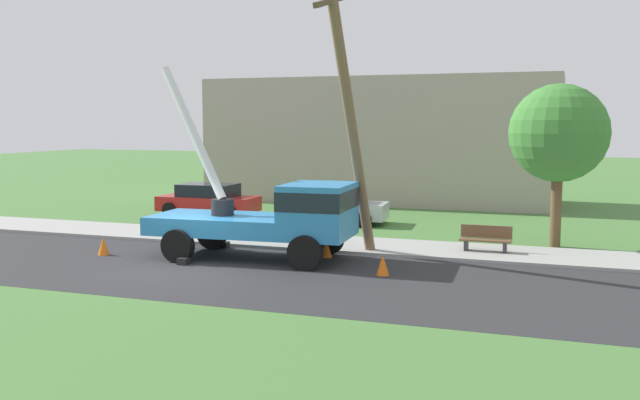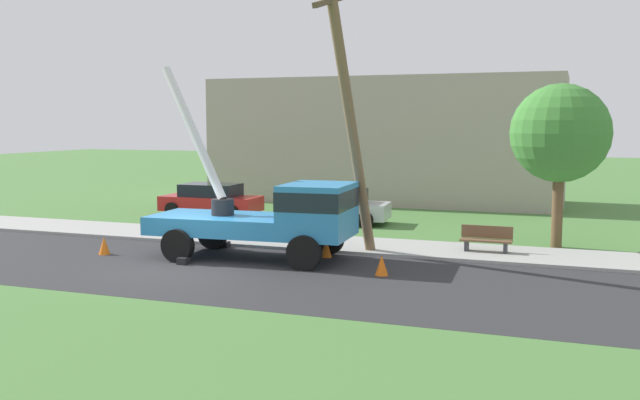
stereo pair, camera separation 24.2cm
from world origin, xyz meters
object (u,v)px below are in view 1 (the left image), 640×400
object	(u,v)px
traffic_cone_ahead	(383,265)
utility_truck	(277,214)
roadside_tree_near	(559,134)
parked_sedan_red	(208,200)
leaning_utility_pole	(349,112)
traffic_cone_curbside	(326,248)
traffic_cone_behind	(103,246)
parked_sedan_silver	(333,206)
park_bench	(486,240)

from	to	relation	value
traffic_cone_ahead	utility_truck	bearing A→B (deg)	163.59
roadside_tree_near	parked_sedan_red	bearing A→B (deg)	167.92
leaning_utility_pole	traffic_cone_curbside	bearing A→B (deg)	175.00
traffic_cone_ahead	parked_sedan_red	xyz separation A→B (m)	(-10.41, 9.35, 0.43)
traffic_cone_behind	parked_sedan_silver	world-z (taller)	parked_sedan_silver
utility_truck	parked_sedan_silver	distance (m)	7.99
leaning_utility_pole	traffic_cone_behind	bearing A→B (deg)	-165.56
leaning_utility_pole	parked_sedan_silver	bearing A→B (deg)	111.98
utility_truck	leaning_utility_pole	distance (m)	3.75
utility_truck	park_bench	bearing A→B (deg)	27.56
traffic_cone_behind	parked_sedan_red	world-z (taller)	parked_sedan_red
traffic_cone_behind	traffic_cone_curbside	size ratio (longest dim) A/B	1.00
parked_sedan_silver	parked_sedan_red	bearing A→B (deg)	176.31
traffic_cone_behind	roadside_tree_near	size ratio (longest dim) A/B	0.10
traffic_cone_ahead	traffic_cone_curbside	bearing A→B (deg)	139.88
traffic_cone_behind	roadside_tree_near	distance (m)	15.16
traffic_cone_curbside	roadside_tree_near	bearing A→B (deg)	32.72
park_bench	roadside_tree_near	xyz separation A→B (m)	(2.04, 2.10, 3.31)
parked_sedan_red	parked_sedan_silver	xyz separation A→B (m)	(5.99, -0.39, 0.00)
parked_sedan_silver	park_bench	distance (m)	8.29
parked_sedan_red	utility_truck	bearing A→B (deg)	-50.47
leaning_utility_pole	traffic_cone_curbside	distance (m)	4.25
traffic_cone_curbside	traffic_cone_behind	bearing A→B (deg)	-163.52
parked_sedan_red	traffic_cone_curbside	bearing A→B (deg)	-42.44
leaning_utility_pole	roadside_tree_near	distance (m)	7.33
parked_sedan_red	roadside_tree_near	xyz separation A→B (m)	(14.74, -3.15, 3.06)
utility_truck	traffic_cone_ahead	xyz separation A→B (m)	(3.55, -1.05, -1.13)
roadside_tree_near	utility_truck	bearing A→B (deg)	-146.86
utility_truck	parked_sedan_silver	world-z (taller)	utility_truck
traffic_cone_ahead	traffic_cone_curbside	xyz separation A→B (m)	(-2.30, 1.94, 0.00)
utility_truck	traffic_cone_ahead	bearing A→B (deg)	-16.41
traffic_cone_ahead	leaning_utility_pole	bearing A→B (deg)	129.66
traffic_cone_ahead	parked_sedan_red	size ratio (longest dim) A/B	0.13
roadside_tree_near	park_bench	bearing A→B (deg)	-134.21
traffic_cone_behind	parked_sedan_red	xyz separation A→B (m)	(-1.38, 9.41, 0.43)
parked_sedan_red	traffic_cone_behind	bearing A→B (deg)	-81.66
traffic_cone_behind	roadside_tree_near	bearing A→B (deg)	25.08
leaning_utility_pole	park_bench	bearing A→B (deg)	30.11
utility_truck	traffic_cone_curbside	world-z (taller)	utility_truck
parked_sedan_silver	park_bench	world-z (taller)	parked_sedan_silver
parked_sedan_silver	park_bench	bearing A→B (deg)	-35.95
parked_sedan_red	parked_sedan_silver	bearing A→B (deg)	-3.69
utility_truck	roadside_tree_near	xyz separation A→B (m)	(7.89, 5.15, 2.37)
traffic_cone_ahead	traffic_cone_behind	bearing A→B (deg)	-179.65
traffic_cone_curbside	parked_sedan_silver	distance (m)	7.35
utility_truck	traffic_cone_curbside	bearing A→B (deg)	35.25
traffic_cone_curbside	roadside_tree_near	xyz separation A→B (m)	(6.63, 4.26, 3.49)
parked_sedan_red	traffic_cone_ahead	bearing A→B (deg)	-41.94
leaning_utility_pole	parked_sedan_red	distance (m)	12.18
leaning_utility_pole	parked_sedan_red	world-z (taller)	leaning_utility_pole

